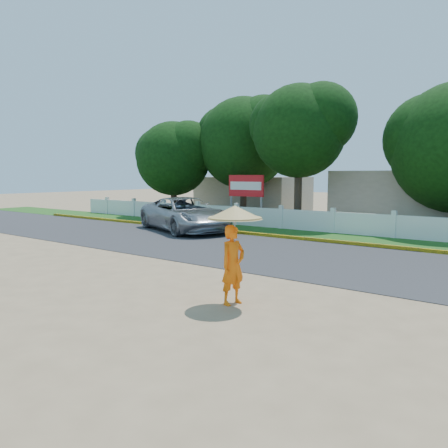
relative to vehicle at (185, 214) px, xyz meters
The scene contains 11 objects.
ground 9.88m from the vehicle, 47.97° to the right, with size 120.00×120.00×0.00m, color #9E8460.
road 7.21m from the vehicle, 23.09° to the right, with size 60.00×7.00×0.02m, color #38383A.
grass_verge 7.08m from the vehicle, 20.34° to the left, with size 60.00×3.50×0.03m, color #2D601E.
curb 6.68m from the vehicle, ahead, with size 40.00×0.18×0.16m, color yellow.
fence 7.66m from the vehicle, 30.57° to the left, with size 40.00×0.10×1.10m, color silver.
building_near 14.38m from the vehicle, 48.12° to the left, with size 10.00×6.00×3.20m, color #B7AD99.
building_far 12.19m from the vehicle, 106.27° to the left, with size 8.00×5.00×2.80m, color #B7AD99.
vehicle is the anchor object (origin of this frame).
monk_with_parasol 13.34m from the vehicle, 43.10° to the right, with size 1.25×1.25×2.27m.
billboard 5.17m from the vehicle, 84.30° to the left, with size 2.50×0.13×2.95m.
tree_row 11.53m from the vehicle, 40.13° to the left, with size 34.16×7.89×8.24m.
Camera 1 is at (8.85, -9.73, 2.95)m, focal length 35.00 mm.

